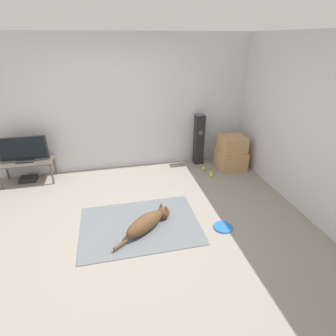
{
  "coord_description": "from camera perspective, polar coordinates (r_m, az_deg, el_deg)",
  "views": [
    {
      "loc": [
        -0.19,
        -2.99,
        2.45
      ],
      "look_at": [
        0.69,
        0.91,
        0.45
      ],
      "focal_mm": 28.0,
      "sensor_mm": 36.0,
      "label": 1
    }
  ],
  "objects": [
    {
      "name": "ground_plane",
      "position": [
        3.87,
        -7.17,
        -12.95
      ],
      "size": [
        12.0,
        12.0,
        0.0
      ],
      "primitive_type": "plane",
      "color": "gray"
    },
    {
      "name": "wall_back",
      "position": [
        5.22,
        -10.56,
        13.18
      ],
      "size": [
        8.0,
        0.06,
        2.55
      ],
      "color": "silver",
      "rests_on": "ground_plane"
    },
    {
      "name": "wall_right",
      "position": [
        4.25,
        29.3,
        7.15
      ],
      "size": [
        0.06,
        8.0,
        2.55
      ],
      "color": "silver",
      "rests_on": "ground_plane"
    },
    {
      "name": "area_rug",
      "position": [
        3.91,
        -6.05,
        -12.24
      ],
      "size": [
        1.7,
        1.21,
        0.01
      ],
      "color": "slate",
      "rests_on": "ground_plane"
    },
    {
      "name": "dog",
      "position": [
        3.76,
        -4.37,
        -11.58
      ],
      "size": [
        0.86,
        0.67,
        0.25
      ],
      "color": "brown",
      "rests_on": "area_rug"
    },
    {
      "name": "frisbee",
      "position": [
        3.93,
        11.9,
        -12.46
      ],
      "size": [
        0.27,
        0.27,
        0.03
      ],
      "color": "blue",
      "rests_on": "ground_plane"
    },
    {
      "name": "cardboard_box_lower",
      "position": [
        5.57,
        13.47,
        1.8
      ],
      "size": [
        0.55,
        0.51,
        0.37
      ],
      "color": "tan",
      "rests_on": "ground_plane"
    },
    {
      "name": "cardboard_box_upper",
      "position": [
        5.45,
        13.82,
        5.1
      ],
      "size": [
        0.49,
        0.46,
        0.31
      ],
      "color": "tan",
      "rests_on": "cardboard_box_lower"
    },
    {
      "name": "floor_speaker",
      "position": [
        5.54,
        6.73,
        6.15
      ],
      "size": [
        0.18,
        0.19,
        1.06
      ],
      "color": "black",
      "rests_on": "ground_plane"
    },
    {
      "name": "tv_stand",
      "position": [
        5.46,
        -28.4,
        0.83
      ],
      "size": [
        0.93,
        0.45,
        0.42
      ],
      "color": "brown",
      "rests_on": "ground_plane"
    },
    {
      "name": "tv",
      "position": [
        5.36,
        -29.04,
        3.54
      ],
      "size": [
        0.84,
        0.2,
        0.47
      ],
      "color": "#232326",
      "rests_on": "tv_stand"
    },
    {
      "name": "tennis_ball_by_boxes",
      "position": [
        5.18,
        9.4,
        -1.61
      ],
      "size": [
        0.07,
        0.07,
        0.07
      ],
      "color": "#C6E033",
      "rests_on": "ground_plane"
    },
    {
      "name": "tennis_ball_near_speaker",
      "position": [
        5.42,
        7.73,
        -0.11
      ],
      "size": [
        0.07,
        0.07,
        0.07
      ],
      "color": "#C6E033",
      "rests_on": "ground_plane"
    },
    {
      "name": "tennis_ball_loose_on_carpet",
      "position": [
        5.25,
        9.35,
        -1.16
      ],
      "size": [
        0.07,
        0.07,
        0.07
      ],
      "color": "#C6E033",
      "rests_on": "ground_plane"
    },
    {
      "name": "game_console",
      "position": [
        5.64,
        -28.1,
        -2.11
      ],
      "size": [
        0.3,
        0.24,
        0.07
      ],
      "color": "black",
      "rests_on": "ground_plane"
    }
  ]
}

